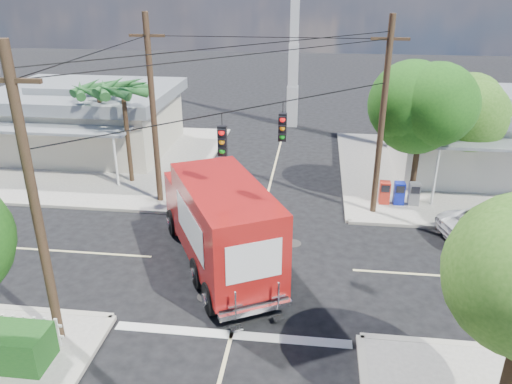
# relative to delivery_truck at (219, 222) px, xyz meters

# --- Properties ---
(ground) EXTENTS (120.00, 120.00, 0.00)m
(ground) POSITION_rel_delivery_truck_xyz_m (1.13, 0.21, -1.83)
(ground) COLOR black
(ground) RESTS_ON ground
(sidewalk_ne) EXTENTS (14.12, 14.12, 0.14)m
(sidewalk_ne) POSITION_rel_delivery_truck_xyz_m (12.01, 11.09, -1.76)
(sidewalk_ne) COLOR gray
(sidewalk_ne) RESTS_ON ground
(sidewalk_nw) EXTENTS (14.12, 14.12, 0.14)m
(sidewalk_nw) POSITION_rel_delivery_truck_xyz_m (-9.75, 11.09, -1.76)
(sidewalk_nw) COLOR gray
(sidewalk_nw) RESTS_ON ground
(road_markings) EXTENTS (32.00, 32.00, 0.01)m
(road_markings) POSITION_rel_delivery_truck_xyz_m (1.13, -1.26, -1.83)
(road_markings) COLOR beige
(road_markings) RESTS_ON ground
(building_ne) EXTENTS (11.80, 10.20, 4.50)m
(building_ne) POSITION_rel_delivery_truck_xyz_m (13.63, 12.17, 0.49)
(building_ne) COLOR silver
(building_ne) RESTS_ON sidewalk_ne
(building_nw) EXTENTS (10.80, 10.20, 4.30)m
(building_nw) POSITION_rel_delivery_truck_xyz_m (-10.87, 12.67, 0.39)
(building_nw) COLOR beige
(building_nw) RESTS_ON sidewalk_nw
(radio_tower) EXTENTS (0.80, 0.80, 17.00)m
(radio_tower) POSITION_rel_delivery_truck_xyz_m (1.63, 20.21, 3.81)
(radio_tower) COLOR silver
(radio_tower) RESTS_ON ground
(tree_ne_front) EXTENTS (4.21, 4.14, 6.66)m
(tree_ne_front) POSITION_rel_delivery_truck_xyz_m (8.34, 6.97, 2.93)
(tree_ne_front) COLOR #422D1C
(tree_ne_front) RESTS_ON sidewalk_ne
(tree_ne_back) EXTENTS (3.77, 3.66, 5.82)m
(tree_ne_back) POSITION_rel_delivery_truck_xyz_m (10.94, 9.17, 2.35)
(tree_ne_back) COLOR #422D1C
(tree_ne_back) RESTS_ON sidewalk_ne
(palm_nw_front) EXTENTS (3.01, 3.08, 5.59)m
(palm_nw_front) POSITION_rel_delivery_truck_xyz_m (-6.37, 7.71, 3.21)
(palm_nw_front) COLOR #422D1C
(palm_nw_front) RESTS_ON sidewalk_nw
(palm_nw_back) EXTENTS (3.01, 3.08, 5.19)m
(palm_nw_back) POSITION_rel_delivery_truck_xyz_m (-8.37, 9.21, 2.84)
(palm_nw_back) COLOR #422D1C
(palm_nw_back) RESTS_ON sidewalk_nw
(utility_poles) EXTENTS (12.00, 10.68, 9.00)m
(utility_poles) POSITION_rel_delivery_truck_xyz_m (-0.46, 1.81, 2.84)
(utility_poles) COLOR #473321
(utility_poles) RESTS_ON ground
(vending_boxes) EXTENTS (1.90, 0.50, 1.10)m
(vending_boxes) POSITION_rel_delivery_truck_xyz_m (7.63, 6.41, -1.14)
(vending_boxes) COLOR red
(vending_boxes) RESTS_ON sidewalk_ne
(delivery_truck) EXTENTS (6.02, 8.51, 3.61)m
(delivery_truck) POSITION_rel_delivery_truck_xyz_m (0.00, 0.00, 0.00)
(delivery_truck) COLOR black
(delivery_truck) RESTS_ON ground
(parked_car) EXTENTS (5.65, 3.85, 1.44)m
(parked_car) POSITION_rel_delivery_truck_xyz_m (11.44, 3.45, -1.12)
(parked_car) COLOR silver
(parked_car) RESTS_ON ground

